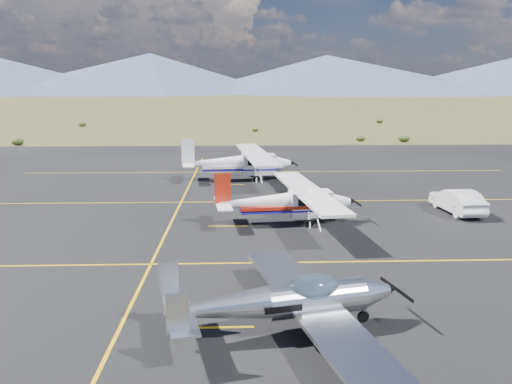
% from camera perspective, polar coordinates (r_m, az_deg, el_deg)
% --- Properties ---
extents(ground, '(1600.00, 1600.00, 0.00)m').
position_cam_1_polar(ground, '(18.75, 5.67, -10.13)').
color(ground, '#383D1C').
rests_on(ground, ground).
extents(apron, '(72.00, 72.00, 0.02)m').
position_cam_1_polar(apron, '(25.33, 3.56, -4.17)').
color(apron, black).
rests_on(apron, ground).
extents(aircraft_low_wing, '(6.94, 9.51, 2.06)m').
position_cam_1_polar(aircraft_low_wing, '(14.73, 3.86, -12.32)').
color(aircraft_low_wing, silver).
rests_on(aircraft_low_wing, apron).
extents(aircraft_cessna, '(6.54, 10.85, 2.73)m').
position_cam_1_polar(aircraft_cessna, '(25.95, 3.51, -1.00)').
color(aircraft_cessna, white).
rests_on(aircraft_cessna, apron).
extents(aircraft_plain, '(7.58, 12.58, 3.17)m').
position_cam_1_polar(aircraft_plain, '(37.98, -1.92, 3.46)').
color(aircraft_plain, white).
rests_on(aircraft_plain, apron).
extents(sedan, '(1.75, 4.27, 1.38)m').
position_cam_1_polar(sedan, '(30.42, 22.00, -0.93)').
color(sedan, white).
rests_on(sedan, apron).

